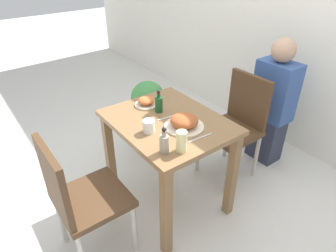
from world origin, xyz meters
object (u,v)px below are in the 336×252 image
(food_plate, at_px, (184,122))
(juice_glass, at_px, (182,141))
(drink_cup, at_px, (149,126))
(potted_plant_left, at_px, (148,110))
(chair_near, at_px, (79,196))
(sauce_bottle, at_px, (159,103))
(condiment_bottle, at_px, (164,143))
(person_figure, at_px, (273,104))
(side_plate, at_px, (146,102))
(chair_far, at_px, (237,121))

(food_plate, relative_size, juice_glass, 1.97)
(drink_cup, relative_size, potted_plant_left, 0.12)
(chair_near, relative_size, sauce_bottle, 5.26)
(potted_plant_left, bearing_deg, condiment_bottle, -28.18)
(sauce_bottle, relative_size, potted_plant_left, 0.24)
(drink_cup, height_order, condiment_bottle, condiment_bottle)
(condiment_bottle, bearing_deg, drink_cup, 167.87)
(drink_cup, distance_m, juice_glass, 0.29)
(drink_cup, xyz_separation_m, person_figure, (0.04, 1.29, -0.22))
(food_plate, height_order, side_plate, food_plate)
(chair_far, height_order, person_figure, person_figure)
(side_plate, bearing_deg, condiment_bottle, -23.19)
(sauce_bottle, relative_size, condiment_bottle, 1.00)
(chair_far, relative_size, drink_cup, 10.82)
(food_plate, height_order, sauce_bottle, sauce_bottle)
(chair_near, xyz_separation_m, chair_far, (-0.03, 1.42, 0.00))
(chair_near, relative_size, side_plate, 5.12)
(chair_far, relative_size, juice_glass, 6.78)
(juice_glass, height_order, sauce_bottle, sauce_bottle)
(chair_near, distance_m, chair_far, 1.42)
(side_plate, height_order, condiment_bottle, condiment_bottle)
(chair_near, distance_m, sauce_bottle, 0.83)
(juice_glass, bearing_deg, side_plate, 166.09)
(juice_glass, relative_size, condiment_bottle, 0.78)
(juice_glass, distance_m, potted_plant_left, 1.22)
(juice_glass, height_order, potted_plant_left, juice_glass)
(drink_cup, xyz_separation_m, potted_plant_left, (-0.77, 0.49, -0.38))
(chair_near, xyz_separation_m, juice_glass, (0.26, 0.57, 0.31))
(food_plate, xyz_separation_m, potted_plant_left, (-0.86, 0.27, -0.38))
(drink_cup, relative_size, condiment_bottle, 0.49)
(juice_glass, relative_size, person_figure, 0.11)
(side_plate, relative_size, potted_plant_left, 0.25)
(sauce_bottle, xyz_separation_m, person_figure, (0.22, 1.08, -0.25))
(food_plate, xyz_separation_m, side_plate, (-0.41, -0.03, -0.01))
(food_plate, bearing_deg, person_figure, 92.80)
(condiment_bottle, bearing_deg, sauce_bottle, 148.47)
(chair_near, xyz_separation_m, person_figure, (0.02, 1.82, 0.06))
(potted_plant_left, bearing_deg, person_figure, 44.58)
(drink_cup, bearing_deg, potted_plant_left, 147.56)
(drink_cup, height_order, potted_plant_left, drink_cup)
(potted_plant_left, bearing_deg, sauce_bottle, -25.63)
(condiment_bottle, bearing_deg, chair_near, -114.14)
(chair_far, bearing_deg, condiment_bottle, -75.30)
(juice_glass, bearing_deg, chair_far, 109.13)
(juice_glass, bearing_deg, sauce_bottle, 160.14)
(food_plate, bearing_deg, potted_plant_left, 162.58)
(food_plate, bearing_deg, condiment_bottle, -61.46)
(chair_far, height_order, juice_glass, chair_far)
(chair_near, relative_size, drink_cup, 10.82)
(chair_near, distance_m, person_figure, 1.82)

